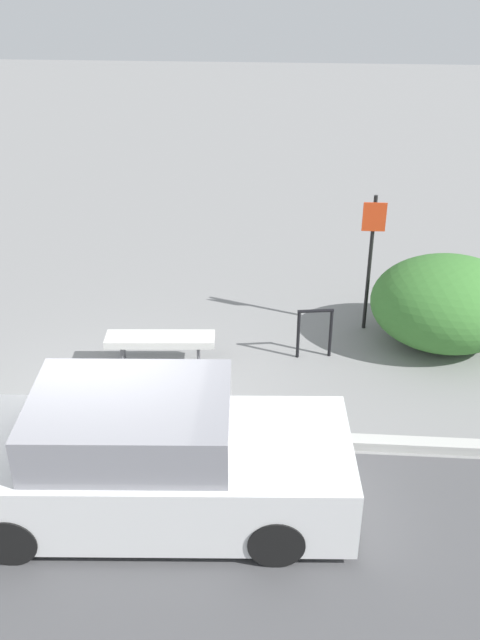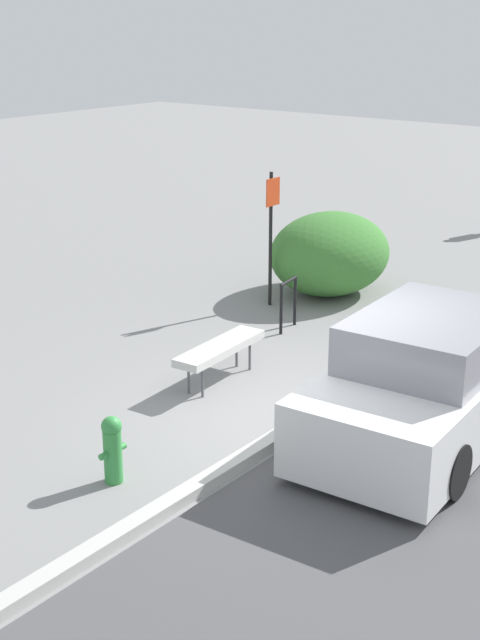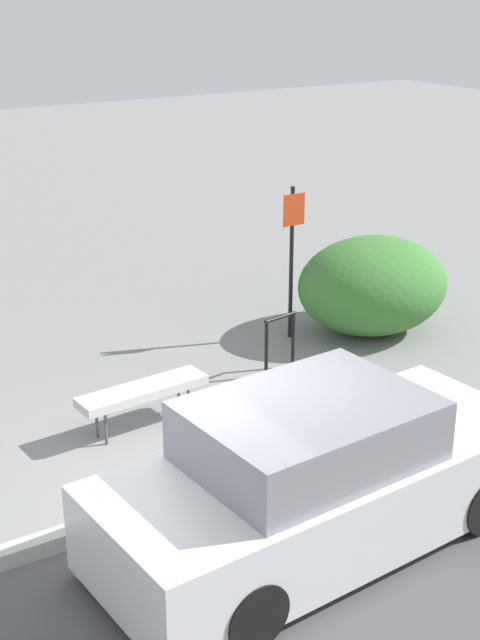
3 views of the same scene
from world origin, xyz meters
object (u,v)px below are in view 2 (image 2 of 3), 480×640
at_px(bench, 220,349).
at_px(sign_post, 271,226).
at_px(fire_hydrant, 112,447).
at_px(bike_rack, 288,299).
at_px(parked_car_near, 434,378).

relative_size(bench, sign_post, 0.72).
bearing_deg(bench, fire_hydrant, -167.74).
xyz_separation_m(bike_rack, parked_car_near, (-1.94, -3.44, 0.18)).
bearing_deg(bike_rack, parked_car_near, -119.33).
distance_m(bench, fire_hydrant, 2.97).
xyz_separation_m(bench, fire_hydrant, (-2.85, -0.83, -0.07)).
distance_m(bench, parked_car_near, 3.00).
distance_m(fire_hydrant, parked_car_near, 3.87).
bearing_deg(fire_hydrant, sign_post, 20.71).
bearing_deg(sign_post, parked_car_near, -122.35).
height_order(bike_rack, fire_hydrant, bike_rack).
distance_m(bike_rack, fire_hydrant, 5.32).
relative_size(fire_hydrant, parked_car_near, 0.17).
height_order(bike_rack, parked_car_near, parked_car_near).
distance_m(bench, sign_post, 3.59).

